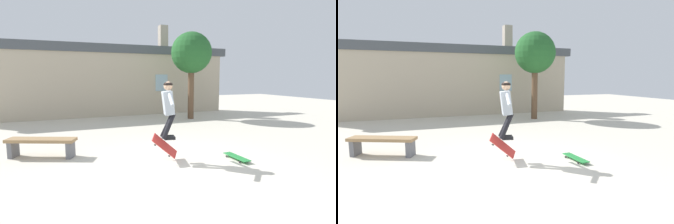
# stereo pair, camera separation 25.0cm
# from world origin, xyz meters

# --- Properties ---
(ground_plane) EXTENTS (40.00, 40.00, 0.00)m
(ground_plane) POSITION_xyz_m (0.00, 0.00, 0.00)
(ground_plane) COLOR beige
(building_backdrop) EXTENTS (13.75, 0.52, 4.82)m
(building_backdrop) POSITION_xyz_m (0.03, 8.63, 1.94)
(building_backdrop) COLOR #B7A88E
(building_backdrop) RESTS_ON ground_plane
(tree_right) EXTENTS (1.96, 1.96, 4.18)m
(tree_right) POSITION_xyz_m (3.53, 6.29, 3.14)
(tree_right) COLOR brown
(tree_right) RESTS_ON ground_plane
(park_bench) EXTENTS (1.75, 1.06, 0.49)m
(park_bench) POSITION_xyz_m (-2.87, 2.11, 0.36)
(park_bench) COLOR #99754C
(park_bench) RESTS_ON ground_plane
(skater) EXTENTS (0.41, 1.28, 1.38)m
(skater) POSITION_xyz_m (0.00, 0.57, 1.38)
(skater) COLOR #9EA8B2
(skateboard_flipping) EXTENTS (0.77, 0.31, 0.72)m
(skateboard_flipping) POSITION_xyz_m (-0.06, 0.64, 0.37)
(skateboard_flipping) COLOR red
(skateboard_resting) EXTENTS (0.27, 0.83, 0.08)m
(skateboard_resting) POSITION_xyz_m (1.64, 0.06, 0.07)
(skateboard_resting) COLOR #237F38
(skateboard_resting) RESTS_ON ground_plane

